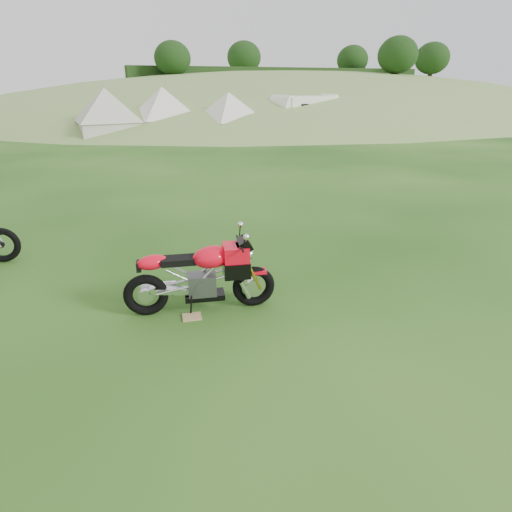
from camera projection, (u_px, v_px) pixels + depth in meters
name	position (u px, v px, depth m)	size (l,w,h in m)	color
ground	(267.00, 313.00, 6.10)	(120.00, 120.00, 0.00)	#133D0D
hillside	(290.00, 108.00, 49.05)	(80.00, 64.00, 8.00)	#7A9E50
hedgerow	(290.00, 108.00, 49.05)	(36.00, 1.20, 8.60)	black
sport_motorcycle	(200.00, 271.00, 5.96)	(2.03, 0.51, 1.22)	red
plywood_board	(192.00, 317.00, 5.98)	(0.26, 0.21, 0.02)	tan
tent_left	(107.00, 114.00, 23.55)	(3.06, 3.06, 2.65)	beige
tent_mid	(163.00, 111.00, 25.08)	(3.08, 3.08, 2.67)	silver
tent_right	(229.00, 114.00, 24.57)	(2.89, 2.89, 2.51)	white
caravan	(305.00, 113.00, 27.12)	(4.60, 2.06, 2.15)	white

